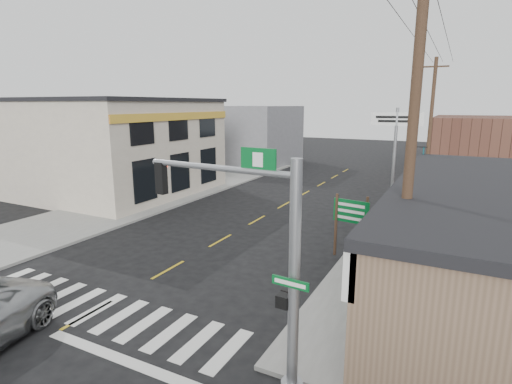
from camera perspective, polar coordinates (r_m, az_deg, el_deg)
The scene contains 19 objects.
ground at distance 14.41m, azimuth -22.90°, elevation -15.86°, with size 140.00×140.00×0.00m, color black.
sidewalk_right at distance 21.93m, azimuth 23.01°, elevation -5.92°, with size 6.00×38.00×0.13m, color gray.
sidewalk_left at distance 29.05m, azimuth -14.98°, elevation -0.99°, with size 6.00×38.00×0.13m, color gray.
center_line at distance 19.95m, azimuth -5.10°, elevation -6.91°, with size 0.12×56.00×0.01m, color gold.
crosswalk at distance 14.63m, azimuth -21.68°, elevation -15.28°, with size 11.00×2.20×0.01m, color silver.
left_building at distance 31.98m, azimuth -19.50°, elevation 5.99°, with size 12.00×12.00×6.80m, color beige.
bldg_distant_right at distance 38.14m, azimuth 29.87°, elevation 5.08°, with size 8.00×10.00×5.60m, color brown.
bldg_distant_left at distance 45.26m, azimuth -0.85°, elevation 8.13°, with size 9.00×10.00×6.40m, color slate.
traffic_signal_pole at distance 8.84m, azimuth 1.50°, elevation -8.41°, with size 4.39×0.37×5.56m.
guide_sign at distance 17.33m, azimuth 13.40°, elevation -3.59°, with size 1.57×0.13×2.75m.
fire_hydrant at distance 13.62m, azimuth 16.93°, elevation -14.82°, with size 0.20×0.20×0.65m.
ped_crossing_sign at distance 17.95m, azimuth 18.90°, elevation -3.11°, with size 1.06×0.07×2.72m.
lamp_post at distance 21.30m, azimuth 21.26°, elevation 2.83°, with size 0.72×0.57×5.56m.
dance_center_sign at distance 25.60m, azimuth 19.36°, elevation 7.94°, with size 2.95×0.18×6.28m.
bare_tree at distance 14.03m, azimuth 26.57°, elevation -0.53°, with size 2.31×2.31×4.62m.
shrub_front at distance 13.22m, azimuth 16.57°, elevation -15.18°, with size 1.21×1.21×0.90m, color #173318.
shrub_back at distance 18.29m, azimuth 28.54°, elevation -8.41°, with size 1.15×1.15×0.86m, color black.
utility_pole_near at distance 10.83m, azimuth 21.21°, elevation 5.13°, with size 1.78×0.27×10.23m.
utility_pole_far at distance 30.28m, azimuth 23.61°, elevation 8.43°, with size 1.66×0.25×9.54m.
Camera 1 is at (10.09, -7.91, 6.60)m, focal length 28.00 mm.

